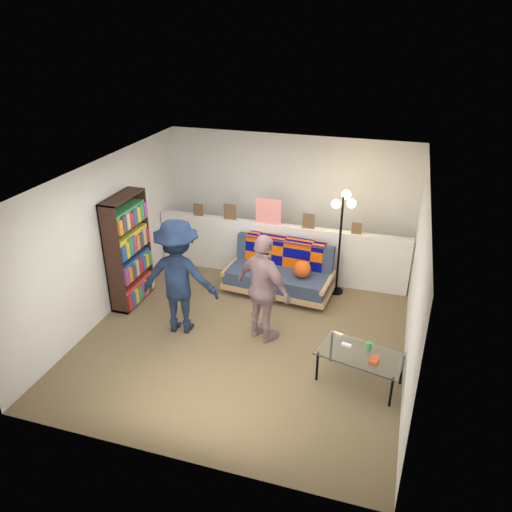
{
  "coord_description": "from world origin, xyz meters",
  "views": [
    {
      "loc": [
        1.93,
        -5.9,
        4.25
      ],
      "look_at": [
        0.0,
        0.4,
        1.05
      ],
      "focal_mm": 35.0,
      "sensor_mm": 36.0,
      "label": 1
    }
  ],
  "objects_px": {
    "futon_sofa": "(280,273)",
    "person_left": "(179,277)",
    "bookshelf": "(129,254)",
    "person_right": "(264,289)",
    "floor_lamp": "(342,223)",
    "coffee_table": "(361,355)"
  },
  "relations": [
    {
      "from": "person_left",
      "to": "person_right",
      "type": "height_order",
      "value": "person_left"
    },
    {
      "from": "floor_lamp",
      "to": "bookshelf",
      "type": "bearing_deg",
      "value": -158.31
    },
    {
      "from": "person_right",
      "to": "futon_sofa",
      "type": "bearing_deg",
      "value": -57.34
    },
    {
      "from": "person_left",
      "to": "person_right",
      "type": "relative_size",
      "value": 1.07
    },
    {
      "from": "futon_sofa",
      "to": "bookshelf",
      "type": "xyz_separation_m",
      "value": [
        -2.24,
        -0.96,
        0.48
      ]
    },
    {
      "from": "futon_sofa",
      "to": "person_left",
      "type": "relative_size",
      "value": 1.06
    },
    {
      "from": "futon_sofa",
      "to": "person_right",
      "type": "relative_size",
      "value": 1.14
    },
    {
      "from": "futon_sofa",
      "to": "bookshelf",
      "type": "relative_size",
      "value": 1.03
    },
    {
      "from": "bookshelf",
      "to": "person_left",
      "type": "bearing_deg",
      "value": -25.35
    },
    {
      "from": "bookshelf",
      "to": "person_right",
      "type": "xyz_separation_m",
      "value": [
        2.35,
        -0.41,
        -0.03
      ]
    },
    {
      "from": "person_right",
      "to": "bookshelf",
      "type": "bearing_deg",
      "value": 18.37
    },
    {
      "from": "futon_sofa",
      "to": "floor_lamp",
      "type": "distance_m",
      "value": 1.32
    },
    {
      "from": "floor_lamp",
      "to": "person_left",
      "type": "distance_m",
      "value": 2.75
    },
    {
      "from": "bookshelf",
      "to": "person_left",
      "type": "xyz_separation_m",
      "value": [
        1.12,
        -0.53,
        0.03
      ]
    },
    {
      "from": "futon_sofa",
      "to": "person_left",
      "type": "bearing_deg",
      "value": -126.93
    },
    {
      "from": "coffee_table",
      "to": "person_right",
      "type": "xyz_separation_m",
      "value": [
        -1.44,
        0.58,
        0.39
      ]
    },
    {
      "from": "futon_sofa",
      "to": "floor_lamp",
      "type": "bearing_deg",
      "value": 17.64
    },
    {
      "from": "bookshelf",
      "to": "coffee_table",
      "type": "xyz_separation_m",
      "value": [
        3.79,
        -0.99,
        -0.42
      ]
    },
    {
      "from": "floor_lamp",
      "to": "person_left",
      "type": "xyz_separation_m",
      "value": [
        -2.05,
        -1.79,
        -0.39
      ]
    },
    {
      "from": "floor_lamp",
      "to": "person_right",
      "type": "relative_size",
      "value": 1.09
    },
    {
      "from": "coffee_table",
      "to": "bookshelf",
      "type": "bearing_deg",
      "value": 165.43
    },
    {
      "from": "coffee_table",
      "to": "floor_lamp",
      "type": "distance_m",
      "value": 2.48
    }
  ]
}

